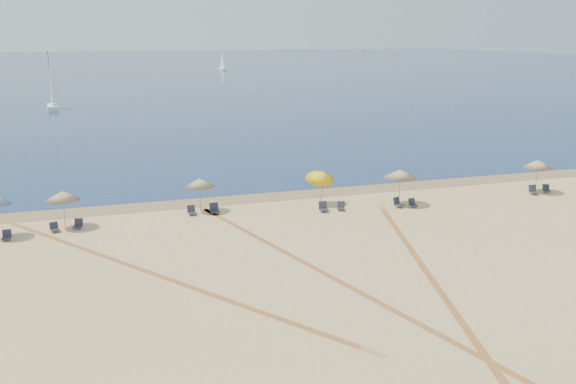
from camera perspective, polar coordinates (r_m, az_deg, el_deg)
name	(u,v)px	position (r m, az deg, el deg)	size (l,w,h in m)	color
ground	(450,355)	(24.17, 14.82, -14.46)	(160.00, 160.00, 0.00)	tan
ocean	(125,65)	(243.23, -14.91, 11.31)	(500.00, 500.00, 0.00)	#0C2151
wet_sand	(272,196)	(44.81, -1.53, -0.38)	(500.00, 500.00, 0.00)	olive
umbrella_1	(63,196)	(39.32, -20.20, -0.32)	(2.04, 2.04, 2.40)	gray
umbrella_2	(200,183)	(40.76, -8.19, 0.87)	(1.96, 1.96, 2.35)	gray
umbrella_3	(320,176)	(41.96, 3.01, 1.54)	(1.98, 2.04, 2.75)	gray
umbrella_4	(400,174)	(42.63, 10.37, 1.68)	(2.26, 2.26, 2.57)	gray
umbrella_5	(538,164)	(48.90, 22.18, 2.43)	(2.19, 2.19, 2.53)	gray
chair_1	(7,236)	(38.82, -24.66, -3.71)	(0.52, 0.61, 0.60)	#1D1F2C
chair_2	(54,228)	(39.29, -20.86, -3.12)	(0.64, 0.69, 0.59)	#1D1F2C
chair_3	(78,224)	(39.44, -18.90, -2.86)	(0.66, 0.72, 0.61)	#1D1F2C
chair_4	(192,211)	(40.61, -8.94, -1.75)	(0.57, 0.65, 0.62)	#1D1F2C
chair_5	(214,209)	(40.67, -6.85, -1.59)	(0.60, 0.70, 0.71)	#1D1F2C
chair_6	(323,207)	(40.91, 3.30, -1.43)	(0.63, 0.72, 0.68)	#1D1F2C
chair_7	(341,207)	(41.32, 4.95, -1.35)	(0.67, 0.72, 0.59)	#1D1F2C
chair_8	(398,203)	(42.60, 10.17, -1.00)	(0.74, 0.80, 0.67)	#1D1F2C
chair_9	(413,203)	(42.82, 11.49, -1.03)	(0.51, 0.59, 0.59)	#1D1F2C
chair_10	(533,190)	(48.71, 21.82, 0.14)	(0.65, 0.73, 0.69)	#1D1F2C
chair_11	(546,189)	(49.68, 22.85, 0.26)	(0.68, 0.73, 0.60)	#1D1F2C
sailboat_0	(222,62)	(205.09, -6.14, 11.87)	(2.01, 5.43, 7.90)	white
sailboat_1	(51,92)	(103.69, -21.12, 8.68)	(2.06, 6.14, 8.98)	white
tire_tracks	(291,275)	(30.49, 0.30, -7.68)	(50.34, 44.89, 0.00)	tan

